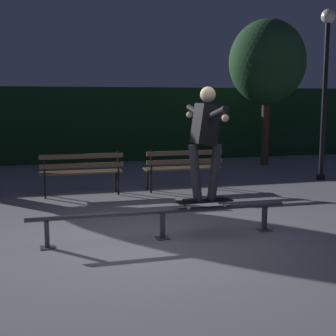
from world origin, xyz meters
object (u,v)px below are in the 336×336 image
(park_bench_left_center, at_px, (183,165))
(grind_rail, at_px, (163,216))
(tree_far_right, at_px, (267,62))
(skateboarder, at_px, (206,134))
(park_bench_leftmost, at_px, (82,169))
(lamp_post_right, at_px, (326,73))
(skateboard, at_px, (205,201))

(park_bench_left_center, bearing_deg, grind_rail, -112.09)
(grind_rail, bearing_deg, tree_far_right, 53.03)
(skateboarder, distance_m, park_bench_leftmost, 3.62)
(skateboarder, relative_size, lamp_post_right, 0.40)
(park_bench_leftmost, distance_m, tree_far_right, 6.75)
(grind_rail, xyz_separation_m, skateboarder, (0.61, 0.00, 1.11))
(park_bench_leftmost, xyz_separation_m, park_bench_left_center, (2.08, 0.00, 0.00))
(skateboarder, height_order, lamp_post_right, lamp_post_right)
(park_bench_leftmost, bearing_deg, lamp_post_right, 4.24)
(skateboarder, bearing_deg, skateboard, -178.97)
(park_bench_leftmost, distance_m, lamp_post_right, 5.97)
(lamp_post_right, bearing_deg, tree_far_right, 92.45)
(grind_rail, relative_size, park_bench_left_center, 2.23)
(skateboarder, distance_m, tree_far_right, 7.69)
(grind_rail, bearing_deg, park_bench_leftmost, 103.44)
(grind_rail, distance_m, park_bench_left_center, 3.49)
(skateboarder, relative_size, tree_far_right, 0.38)
(grind_rail, bearing_deg, skateboarder, 0.00)
(skateboarder, bearing_deg, tree_far_right, 56.71)
(grind_rail, xyz_separation_m, park_bench_left_center, (1.31, 3.23, 0.23))
(skateboard, distance_m, tree_far_right, 7.93)
(park_bench_left_center, distance_m, tree_far_right, 5.19)
(park_bench_leftmost, height_order, lamp_post_right, lamp_post_right)
(lamp_post_right, bearing_deg, skateboarder, -139.42)
(park_bench_leftmost, distance_m, park_bench_left_center, 2.08)
(grind_rail, relative_size, skateboarder, 2.30)
(grind_rail, distance_m, lamp_post_right, 6.45)
(park_bench_leftmost, xyz_separation_m, lamp_post_right, (5.63, 0.42, 1.94))
(park_bench_left_center, relative_size, tree_far_right, 0.39)
(grind_rail, relative_size, tree_far_right, 0.87)
(grind_rail, height_order, skateboarder, skateboarder)
(park_bench_left_center, height_order, lamp_post_right, lamp_post_right)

